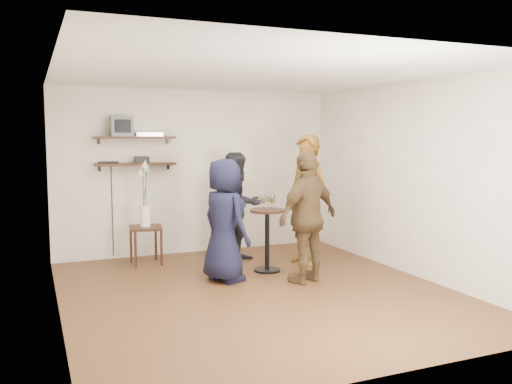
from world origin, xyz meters
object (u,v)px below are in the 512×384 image
(side_table, at_px, (146,233))
(person_plaid, at_px, (307,200))
(radio, at_px, (142,160))
(person_navy, at_px, (224,220))
(crt_monitor, at_px, (121,126))
(person_dark, at_px, (238,207))
(dvd_deck, at_px, (148,134))
(drinks_table, at_px, (267,232))
(person_brown, at_px, (308,217))

(side_table, distance_m, person_plaid, 2.40)
(radio, distance_m, person_navy, 2.01)
(radio, distance_m, person_plaid, 2.56)
(side_table, relative_size, person_plaid, 0.29)
(crt_monitor, bearing_deg, person_dark, -25.79)
(dvd_deck, xyz_separation_m, side_table, (-0.16, -0.43, -1.43))
(side_table, height_order, drinks_table, drinks_table)
(person_brown, bearing_deg, person_navy, -45.61)
(person_navy, distance_m, person_brown, 1.07)
(crt_monitor, xyz_separation_m, side_table, (0.25, -0.43, -1.55))
(person_navy, bearing_deg, crt_monitor, 11.40)
(radio, height_order, side_table, radio)
(drinks_table, relative_size, person_dark, 0.53)
(side_table, relative_size, drinks_table, 0.64)
(person_dark, height_order, person_brown, person_brown)
(crt_monitor, bearing_deg, dvd_deck, 0.00)
(dvd_deck, height_order, drinks_table, dvd_deck)
(person_plaid, bearing_deg, dvd_deck, -138.32)
(dvd_deck, distance_m, side_table, 1.50)
(crt_monitor, bearing_deg, person_navy, -59.83)
(dvd_deck, xyz_separation_m, person_plaid, (2.03, -1.29, -0.95))
(drinks_table, bearing_deg, radio, 133.62)
(dvd_deck, bearing_deg, drinks_table, -48.67)
(person_brown, bearing_deg, dvd_deck, -74.47)
(radio, bearing_deg, person_plaid, -30.98)
(person_plaid, relative_size, person_brown, 1.12)
(dvd_deck, bearing_deg, person_dark, -33.07)
(side_table, height_order, person_dark, person_dark)
(side_table, bearing_deg, person_plaid, -21.44)
(crt_monitor, distance_m, side_table, 1.63)
(radio, xyz_separation_m, person_brown, (1.68, -2.20, -0.67))
(radio, height_order, person_navy, person_navy)
(person_brown, bearing_deg, crt_monitor, -68.06)
(dvd_deck, height_order, radio, dvd_deck)
(radio, relative_size, drinks_table, 0.25)
(person_dark, bearing_deg, dvd_deck, 135.53)
(dvd_deck, relative_size, person_plaid, 0.21)
(drinks_table, height_order, person_dark, person_dark)
(side_table, xyz_separation_m, person_plaid, (2.19, -0.86, 0.48))
(crt_monitor, bearing_deg, person_plaid, -27.82)
(dvd_deck, xyz_separation_m, drinks_table, (1.31, -1.49, -1.34))
(radio, bearing_deg, drinks_table, -46.38)
(person_navy, bearing_deg, radio, 3.57)
(dvd_deck, distance_m, person_navy, 2.14)
(dvd_deck, relative_size, person_navy, 0.25)
(side_table, height_order, person_navy, person_navy)
(crt_monitor, height_order, drinks_table, crt_monitor)
(drinks_table, height_order, person_navy, person_navy)
(person_plaid, height_order, person_dark, person_plaid)
(radio, distance_m, person_brown, 2.85)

